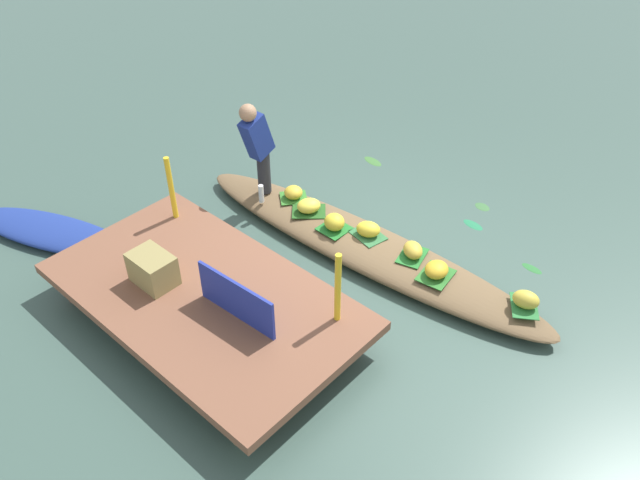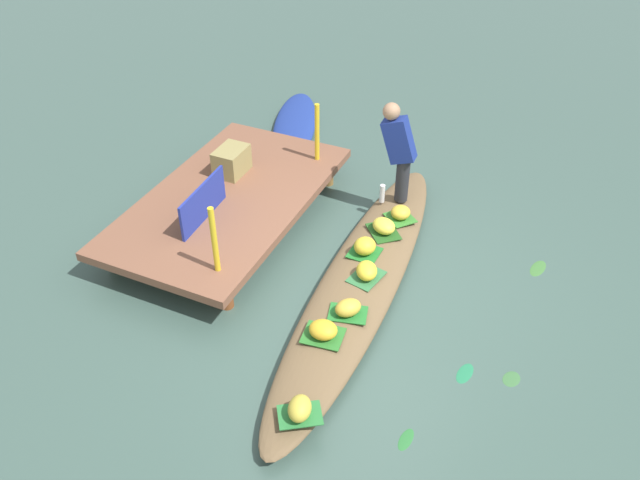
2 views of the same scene
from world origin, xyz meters
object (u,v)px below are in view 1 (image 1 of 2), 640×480
banana_bunch_4 (309,206)px  water_bottle (261,194)px  vendor_person (257,143)px  banana_bunch_0 (293,192)px  banana_bunch_2 (334,222)px  market_banner (236,300)px  produce_crate (153,269)px  banana_bunch_3 (368,229)px  moored_boat (52,232)px  banana_bunch_1 (437,270)px  banana_bunch_5 (413,250)px  banana_bunch_6 (526,300)px  vendor_boat (362,245)px

banana_bunch_4 → water_bottle: (0.56, 0.23, 0.03)m
banana_bunch_4 → vendor_person: size_ratio=0.23×
banana_bunch_0 → vendor_person: (0.37, 0.20, 0.62)m
banana_bunch_0 → banana_bunch_2: size_ratio=0.93×
market_banner → produce_crate: 1.00m
banana_bunch_3 → banana_bunch_0: bearing=1.2°
moored_boat → produce_crate: bearing=162.4°
moored_boat → banana_bunch_3: size_ratio=7.87×
moored_boat → banana_bunch_0: 2.88m
banana_bunch_1 → banana_bunch_5: size_ratio=1.01×
banana_bunch_1 → banana_bunch_4: size_ratio=0.97×
banana_bunch_3 → banana_bunch_6: banana_bunch_6 is taller
moored_boat → banana_bunch_2: size_ratio=8.66×
banana_bunch_2 → vendor_person: size_ratio=0.20×
banana_bunch_4 → market_banner: bearing=113.8°
banana_bunch_4 → market_banner: (-0.81, 1.84, 0.30)m
produce_crate → water_bottle: bearing=-77.6°
banana_bunch_2 → banana_bunch_4: bearing=-7.0°
moored_boat → vendor_person: vendor_person is taller
banana_bunch_5 → banana_bunch_6: size_ratio=1.02×
vendor_boat → vendor_person: (1.48, 0.15, 0.81)m
vendor_boat → banana_bunch_0: bearing=-5.3°
banana_bunch_1 → water_bottle: size_ratio=1.17×
moored_boat → vendor_person: (-1.41, -2.06, 0.85)m
banana_bunch_1 → banana_bunch_2: banana_bunch_2 is taller
moored_boat → banana_bunch_5: banana_bunch_5 is taller
banana_bunch_5 → banana_bunch_6: 1.28m
moored_boat → market_banner: market_banner is taller
moored_boat → banana_bunch_0: size_ratio=9.33×
banana_bunch_2 → water_bottle: size_ratio=1.06×
banana_bunch_0 → banana_bunch_4: size_ratio=0.82×
banana_bunch_1 → market_banner: (0.95, 1.89, 0.30)m
banana_bunch_4 → banana_bunch_6: bearing=-174.7°
banana_bunch_1 → market_banner: market_banner is taller
water_bottle → market_banner: 2.13m
banana_bunch_2 → water_bottle: 1.02m
banana_bunch_6 → banana_bunch_1: bearing=12.4°
banana_bunch_3 → market_banner: size_ratio=0.29×
vendor_boat → banana_bunch_1: (-0.97, -0.01, 0.19)m
banana_bunch_2 → banana_bunch_6: bearing=-172.3°
market_banner → produce_crate: size_ratio=2.10×
vendor_boat → banana_bunch_2: banana_bunch_2 is taller
moored_boat → banana_bunch_3: 3.71m
moored_boat → banana_bunch_3: bearing=-162.8°
banana_bunch_6 → vendor_person: vendor_person is taller
banana_bunch_5 → vendor_person: 2.20m
banana_bunch_2 → water_bottle: (1.01, 0.18, 0.02)m
banana_bunch_2 → market_banner: bearing=101.6°
produce_crate → banana_bunch_4: bearing=-94.4°
market_banner → vendor_boat: bearing=-92.2°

